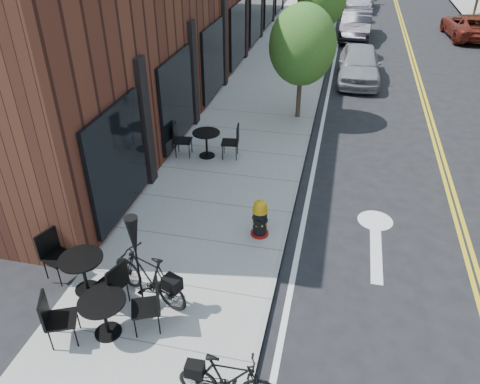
% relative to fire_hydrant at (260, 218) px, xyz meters
% --- Properties ---
extents(ground, '(120.00, 120.00, 0.00)m').
position_rel_fire_hydrant_xyz_m(ground, '(0.63, -1.97, -0.57)').
color(ground, black).
rests_on(ground, ground).
extents(sidewalk_near, '(4.00, 70.00, 0.12)m').
position_rel_fire_hydrant_xyz_m(sidewalk_near, '(-1.37, 8.03, -0.51)').
color(sidewalk_near, '#9E9B93').
rests_on(sidewalk_near, ground).
extents(tree_near_a, '(2.20, 2.20, 3.81)m').
position_rel_fire_hydrant_xyz_m(tree_near_a, '(0.03, 7.03, 2.04)').
color(tree_near_a, '#382B1E').
rests_on(tree_near_a, sidewalk_near).
extents(fire_hydrant, '(0.51, 0.51, 0.94)m').
position_rel_fire_hydrant_xyz_m(fire_hydrant, '(0.00, 0.00, 0.00)').
color(fire_hydrant, maroon).
rests_on(fire_hydrant, sidewalk_near).
extents(bicycle_left, '(1.87, 1.13, 1.09)m').
position_rel_fire_hydrant_xyz_m(bicycle_left, '(-1.67, -2.43, 0.10)').
color(bicycle_left, black).
rests_on(bicycle_left, sidewalk_near).
extents(bicycle_right, '(1.58, 0.49, 0.94)m').
position_rel_fire_hydrant_xyz_m(bicycle_right, '(0.33, -4.21, 0.02)').
color(bicycle_right, black).
rests_on(bicycle_right, sidewalk_near).
extents(bistro_set_a, '(1.98, 1.11, 1.05)m').
position_rel_fire_hydrant_xyz_m(bistro_set_a, '(-2.97, -2.52, 0.08)').
color(bistro_set_a, black).
rests_on(bistro_set_a, sidewalk_near).
extents(bistro_set_b, '(1.92, 1.21, 1.02)m').
position_rel_fire_hydrant_xyz_m(bistro_set_b, '(-2.08, -3.42, 0.07)').
color(bistro_set_b, black).
rests_on(bistro_set_b, sidewalk_near).
extents(bistro_set_c, '(1.91, 0.91, 1.01)m').
position_rel_fire_hydrant_xyz_m(bistro_set_c, '(-2.25, 3.43, 0.06)').
color(bistro_set_c, black).
rests_on(bistro_set_c, sidewalk_near).
extents(patio_umbrella, '(0.33, 0.33, 2.05)m').
position_rel_fire_hydrant_xyz_m(patio_umbrella, '(-1.72, -2.67, 1.02)').
color(patio_umbrella, black).
rests_on(patio_umbrella, sidewalk_near).
extents(parked_car_a, '(1.79, 4.29, 1.45)m').
position_rel_fire_hydrant_xyz_m(parked_car_a, '(2.03, 11.76, 0.16)').
color(parked_car_a, gray).
rests_on(parked_car_a, ground).
extents(parked_car_b, '(1.74, 4.62, 1.51)m').
position_rel_fire_hydrant_xyz_m(parked_car_b, '(1.78, 19.06, 0.19)').
color(parked_car_b, black).
rests_on(parked_car_b, ground).
extents(parked_car_far, '(2.54, 4.79, 1.28)m').
position_rel_fire_hydrant_xyz_m(parked_car_far, '(7.84, 20.47, 0.07)').
color(parked_car_far, maroon).
rests_on(parked_car_far, ground).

